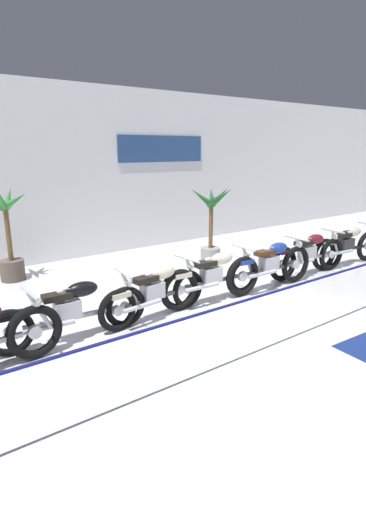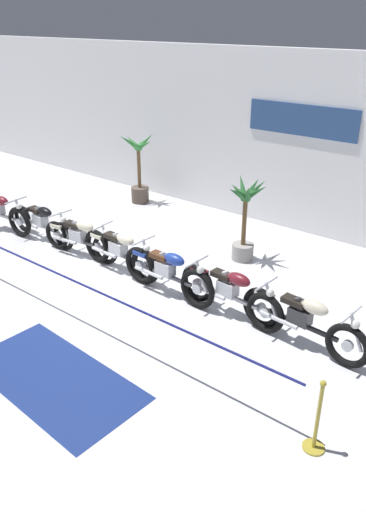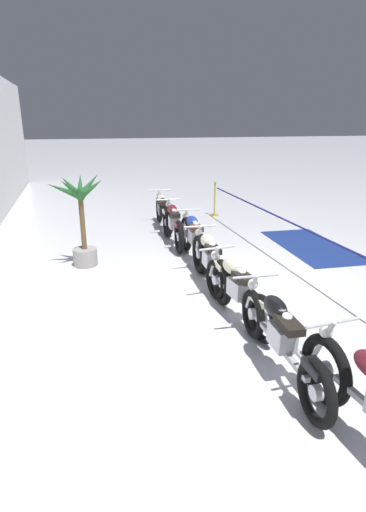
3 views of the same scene
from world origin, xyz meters
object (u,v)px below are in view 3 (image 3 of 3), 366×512
potted_palm_left_of_row (82,217)px  stanchion_mid_left (215,204)px  motorcycle_blue_4 (194,238)px  motorcycle_cream_6 (163,211)px  stanchion_far_left (356,263)px  motorcycle_cream_3 (210,261)px  floor_banner (311,246)px  motorcycle_black_1 (280,337)px  motorcycle_maroon_5 (174,224)px  motorcycle_cream_2 (237,289)px

potted_palm_left_of_row → stanchion_mid_left: size_ratio=1.78×
motorcycle_blue_4 → motorcycle_cream_6: 2.74m
stanchion_far_left → stanchion_mid_left: 6.58m
motorcycle_cream_3 → potted_palm_left_of_row: bearing=51.5°
floor_banner → motorcycle_black_1: bearing=147.2°
motorcycle_maroon_5 → potted_palm_left_of_row: bearing=116.3°
motorcycle_cream_6 → stanchion_far_left: stanchion_far_left is taller
stanchion_far_left → potted_palm_left_of_row: bearing=53.0°
motorcycle_blue_4 → stanchion_far_left: stanchion_far_left is taller
motorcycle_cream_6 → stanchion_far_left: size_ratio=0.23×
motorcycle_maroon_5 → motorcycle_cream_6: 1.40m
motorcycle_maroon_5 → stanchion_mid_left: size_ratio=2.13×
potted_palm_left_of_row → stanchion_mid_left: 5.38m
motorcycle_cream_3 → motorcycle_cream_6: bearing=-0.5°
motorcycle_cream_3 → motorcycle_blue_4: bearing=-5.0°
motorcycle_maroon_5 → motorcycle_cream_6: (1.40, -0.03, 0.00)m
motorcycle_cream_3 → motorcycle_black_1: bearing=179.4°
motorcycle_maroon_5 → floor_banner: bearing=-109.2°
motorcycle_blue_4 → motorcycle_maroon_5: bearing=5.0°
motorcycle_cream_6 → stanchion_far_left: bearing=-161.1°
motorcycle_cream_2 → floor_banner: 4.21m
motorcycle_cream_6 → motorcycle_black_1: bearing=179.5°
motorcycle_black_1 → motorcycle_cream_6: (6.72, -0.06, 0.02)m
motorcycle_maroon_5 → motorcycle_cream_6: same height
motorcycle_blue_4 → motorcycle_cream_6: bearing=1.8°
potted_palm_left_of_row → stanchion_far_left: (-3.01, -3.99, -0.26)m
motorcycle_maroon_5 → motorcycle_cream_2: bearing=-179.9°
motorcycle_maroon_5 → motorcycle_cream_6: bearing=-1.3°
motorcycle_cream_3 → motorcycle_blue_4: (1.37, -0.12, 0.02)m
motorcycle_black_1 → motorcycle_cream_3: bearing=-0.6°
motorcycle_cream_6 → floor_banner: bearing=-129.2°
motorcycle_black_1 → motorcycle_maroon_5: 5.32m
motorcycle_blue_4 → stanchion_mid_left: size_ratio=2.12×
motorcycle_blue_4 → stanchion_mid_left: stanchion_mid_left is taller
motorcycle_cream_2 → floor_banner: bearing=-46.7°
motorcycle_blue_4 → stanchion_far_left: bearing=-146.8°
motorcycle_cream_2 → motorcycle_cream_6: bearing=-0.3°
motorcycle_blue_4 → stanchion_far_left: size_ratio=0.22×
motorcycle_cream_2 → stanchion_far_left: 1.92m
stanchion_mid_left → motorcycle_blue_4: bearing=155.2°
stanchion_mid_left → stanchion_far_left: bearing=-180.0°
motorcycle_black_1 → potted_palm_left_of_row: 4.79m
motorcycle_maroon_5 → stanchion_mid_left: (2.51, -1.89, -0.11)m
motorcycle_cream_2 → motorcycle_blue_4: motorcycle_blue_4 is taller
motorcycle_cream_6 → floor_banner: (-2.47, -3.02, -0.47)m
motorcycle_cream_3 → motorcycle_maroon_5: size_ratio=0.97×
motorcycle_blue_4 → motorcycle_cream_2: bearing=177.5°
floor_banner → motorcycle_cream_2: bearing=136.4°
motorcycle_cream_6 → motorcycle_maroon_5: bearing=178.7°
motorcycle_cream_3 → motorcycle_maroon_5: motorcycle_cream_3 is taller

